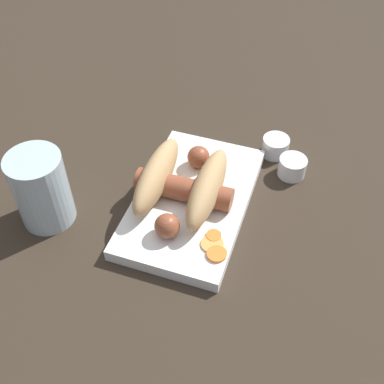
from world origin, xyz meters
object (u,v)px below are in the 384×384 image
at_px(condiment_cup_near, 292,168).
at_px(sausage, 184,189).
at_px(bread_roll, 181,182).
at_px(condiment_cup_far, 275,147).
at_px(drink_glass, 41,189).
at_px(food_tray, 192,201).

bearing_deg(condiment_cup_near, sausage, 130.81).
height_order(bread_roll, sausage, bread_roll).
bearing_deg(condiment_cup_near, bread_roll, 128.70).
bearing_deg(condiment_cup_far, bread_roll, 144.91).
xyz_separation_m(bread_roll, condiment_cup_near, (0.12, -0.14, -0.03)).
relative_size(condiment_cup_far, drink_glass, 0.38).
bearing_deg(bread_roll, sausage, -130.97).
distance_m(bread_roll, condiment_cup_near, 0.19).
relative_size(bread_roll, drink_glass, 1.40).
bearing_deg(condiment_cup_far, food_tray, 148.91).
height_order(food_tray, sausage, sausage).
relative_size(condiment_cup_near, drink_glass, 0.38).
relative_size(condiment_cup_near, condiment_cup_far, 1.00).
height_order(food_tray, condiment_cup_far, condiment_cup_far).
height_order(bread_roll, condiment_cup_far, bread_roll).
bearing_deg(bread_roll, condiment_cup_far, -35.09).
xyz_separation_m(sausage, condiment_cup_near, (0.12, -0.14, -0.02)).
bearing_deg(drink_glass, sausage, -65.85).
relative_size(sausage, drink_glass, 1.56).
bearing_deg(sausage, food_tray, -63.83).
xyz_separation_m(sausage, drink_glass, (-0.08, 0.18, 0.02)).
bearing_deg(food_tray, bread_roll, 92.68).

